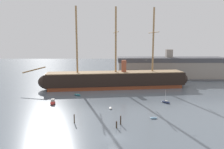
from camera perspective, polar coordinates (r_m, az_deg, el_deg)
ground_plane at (r=47.00m, az=0.35°, el=-16.31°), size 400.00×400.00×0.00m
tall_ship at (r=92.10m, az=0.76°, el=-1.32°), size 70.04×17.84×33.74m
dinghy_foreground_right at (r=58.17m, az=10.71°, el=-11.16°), size 1.85×0.83×0.44m
dinghy_near_centre at (r=64.97m, az=-0.61°, el=-8.83°), size 0.93×2.01×0.47m
motorboat_mid_left at (r=72.06m, az=-15.57°, el=-7.10°), size 2.20×4.03×1.60m
sailboat_mid_right at (r=72.93m, az=13.76°, el=-7.00°), size 2.97×3.11×4.31m
dinghy_alongside_bow at (r=80.94m, az=-9.33°, el=-5.29°), size 3.06×2.58×0.67m
dinghy_far_right at (r=101.31m, az=16.57°, el=-2.71°), size 2.38×1.17×0.55m
dinghy_distant_centre at (r=109.34m, az=1.08°, el=-1.50°), size 2.00×2.65×0.57m
mooring_piling_nearest at (r=53.19m, az=2.08°, el=-11.96°), size 0.32×0.32×2.17m
mooring_piling_left_pair at (r=51.33m, az=0.98°, el=-13.10°), size 0.33×0.33×1.58m
mooring_piling_right_pair at (r=54.86m, az=-10.14°, el=-11.43°), size 0.27×0.27×2.18m
dockside_warehouse_right at (r=119.04m, az=15.03°, el=1.65°), size 60.84×15.43×15.53m
seagull_in_flight at (r=67.41m, az=8.69°, el=3.79°), size 1.11×0.41×0.13m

